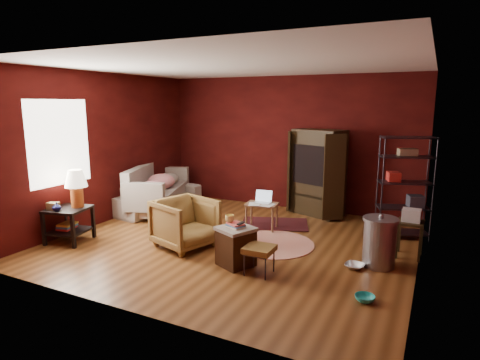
# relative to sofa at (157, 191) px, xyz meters

# --- Properties ---
(room) EXTENTS (5.54, 5.04, 2.84)m
(room) POSITION_rel_sofa_xyz_m (2.37, -1.10, 1.01)
(room) COLOR brown
(room) RESTS_ON ground
(sofa) EXTENTS (0.82, 2.08, 0.79)m
(sofa) POSITION_rel_sofa_xyz_m (0.00, 0.00, 0.00)
(sofa) COLOR gray
(sofa) RESTS_ON ground
(armchair) EXTENTS (0.98, 1.02, 0.85)m
(armchair) POSITION_rel_sofa_xyz_m (1.82, -1.63, 0.03)
(armchair) COLOR black
(armchair) RESTS_ON ground
(pet_bowl_steel) EXTENTS (0.27, 0.10, 0.26)m
(pet_bowl_steel) POSITION_rel_sofa_xyz_m (4.38, -1.31, -0.26)
(pet_bowl_steel) COLOR silver
(pet_bowl_steel) RESTS_ON ground
(pet_bowl_turquoise) EXTENTS (0.24, 0.11, 0.23)m
(pet_bowl_turquoise) POSITION_rel_sofa_xyz_m (4.67, -2.21, -0.28)
(pet_bowl_turquoise) COLOR #27BAB9
(pet_bowl_turquoise) RESTS_ON ground
(vase) EXTENTS (0.18, 0.18, 0.14)m
(vase) POSITION_rel_sofa_xyz_m (-0.02, -2.48, 0.24)
(vase) COLOR #0B0E3B
(vase) RESTS_ON side_table
(mug) EXTENTS (0.15, 0.13, 0.13)m
(mug) POSITION_rel_sofa_xyz_m (2.76, -1.92, 0.28)
(mug) COLOR #FFE47C
(mug) RESTS_ON hamper
(side_table) EXTENTS (0.71, 0.71, 1.18)m
(side_table) POSITION_rel_sofa_xyz_m (0.02, -2.21, 0.31)
(side_table) COLOR black
(side_table) RESTS_ON ground
(sofa_cushions) EXTENTS (1.47, 2.23, 0.87)m
(sofa_cushions) POSITION_rel_sofa_xyz_m (0.01, -0.05, 0.03)
(sofa_cushions) COLOR gray
(sofa_cushions) RESTS_ON sofa
(hamper) EXTENTS (0.60, 0.60, 0.63)m
(hamper) POSITION_rel_sofa_xyz_m (2.86, -1.93, -0.11)
(hamper) COLOR #43230F
(hamper) RESTS_ON ground
(footstool) EXTENTS (0.38, 0.38, 0.38)m
(footstool) POSITION_rel_sofa_xyz_m (3.27, -2.05, -0.06)
(footstool) COLOR black
(footstool) RESTS_ON ground
(rug_round) EXTENTS (1.80, 1.80, 0.01)m
(rug_round) POSITION_rel_sofa_xyz_m (3.00, -0.92, -0.39)
(rug_round) COLOR beige
(rug_round) RESTS_ON ground
(rug_oriental) EXTENTS (1.42, 1.18, 0.01)m
(rug_oriental) POSITION_rel_sofa_xyz_m (2.65, 0.10, -0.38)
(rug_oriental) COLOR #53161A
(rug_oriental) RESTS_ON ground
(laptop_desk) EXTENTS (0.60, 0.50, 0.69)m
(laptop_desk) POSITION_rel_sofa_xyz_m (2.54, -0.26, 0.03)
(laptop_desk) COLOR brown
(laptop_desk) RESTS_ON ground
(tv_armoire) EXTENTS (1.28, 0.99, 1.73)m
(tv_armoire) POSITION_rel_sofa_xyz_m (3.14, 1.14, 0.50)
(tv_armoire) COLOR black
(tv_armoire) RESTS_ON ground
(wire_shelving) EXTENTS (0.91, 0.63, 1.71)m
(wire_shelving) POSITION_rel_sofa_xyz_m (4.84, 0.37, 0.54)
(wire_shelving) COLOR #2F272F
(wire_shelving) RESTS_ON ground
(small_stand) EXTENTS (0.37, 0.37, 0.73)m
(small_stand) POSITION_rel_sofa_xyz_m (5.01, -0.51, 0.15)
(small_stand) COLOR black
(small_stand) RESTS_ON ground
(trash_can) EXTENTS (0.53, 0.53, 0.75)m
(trash_can) POSITION_rel_sofa_xyz_m (4.66, -1.08, -0.04)
(trash_can) COLOR #97979E
(trash_can) RESTS_ON ground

